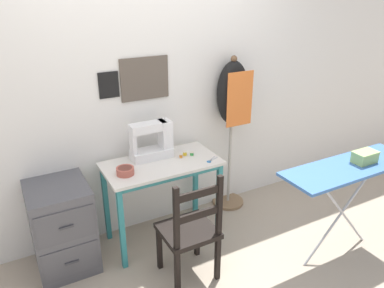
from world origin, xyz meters
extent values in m
plane|color=tan|center=(0.00, 0.00, 0.00)|extent=(14.00, 14.00, 0.00)
cube|color=silver|center=(0.00, 0.57, 1.27)|extent=(10.00, 0.05, 2.55)
cube|color=brown|center=(0.00, 0.54, 1.39)|extent=(0.42, 0.02, 0.35)
cube|color=black|center=(-0.31, 0.54, 1.37)|extent=(0.16, 0.01, 0.21)
cube|color=silver|center=(0.00, 0.25, 0.73)|extent=(0.96, 0.51, 0.02)
cube|color=teal|center=(0.00, 0.04, 0.70)|extent=(0.88, 0.03, 0.04)
cube|color=teal|center=(-0.44, 0.04, 0.36)|extent=(0.04, 0.04, 0.72)
cube|color=teal|center=(0.44, 0.04, 0.36)|extent=(0.04, 0.04, 0.72)
cube|color=teal|center=(-0.44, 0.47, 0.36)|extent=(0.04, 0.04, 0.72)
cube|color=teal|center=(0.44, 0.47, 0.36)|extent=(0.04, 0.04, 0.72)
cube|color=white|center=(-0.03, 0.37, 0.78)|extent=(0.35, 0.16, 0.08)
cube|color=white|center=(0.10, 0.37, 0.94)|extent=(0.09, 0.14, 0.24)
cube|color=white|center=(-0.06, 0.37, 1.03)|extent=(0.31, 0.12, 0.07)
cube|color=white|center=(-0.19, 0.37, 0.91)|extent=(0.04, 0.09, 0.17)
cylinder|color=#B22D2D|center=(0.15, 0.37, 0.94)|extent=(0.02, 0.06, 0.06)
cylinder|color=#99999E|center=(0.10, 0.37, 1.07)|extent=(0.01, 0.01, 0.02)
cylinder|color=#B25647|center=(-0.33, 0.19, 0.77)|extent=(0.14, 0.14, 0.06)
cylinder|color=brown|center=(-0.33, 0.19, 0.80)|extent=(0.11, 0.11, 0.01)
cube|color=silver|center=(0.41, 0.11, 0.75)|extent=(0.09, 0.07, 0.00)
cube|color=silver|center=(0.41, 0.10, 0.75)|extent=(0.10, 0.05, 0.00)
torus|color=#2870B7|center=(0.35, 0.07, 0.75)|extent=(0.03, 0.03, 0.01)
torus|color=#2870B7|center=(0.35, 0.07, 0.75)|extent=(0.03, 0.03, 0.01)
cylinder|color=orange|center=(0.18, 0.26, 0.76)|extent=(0.03, 0.03, 0.03)
cylinder|color=beige|center=(0.18, 0.26, 0.78)|extent=(0.03, 0.03, 0.00)
cylinder|color=beige|center=(0.18, 0.26, 0.75)|extent=(0.03, 0.03, 0.00)
cylinder|color=yellow|center=(0.23, 0.28, 0.76)|extent=(0.03, 0.03, 0.04)
cylinder|color=beige|center=(0.23, 0.28, 0.78)|extent=(0.04, 0.04, 0.00)
cylinder|color=beige|center=(0.23, 0.28, 0.75)|extent=(0.04, 0.04, 0.00)
cylinder|color=green|center=(0.29, 0.25, 0.76)|extent=(0.03, 0.03, 0.03)
cylinder|color=beige|center=(0.29, 0.25, 0.78)|extent=(0.04, 0.04, 0.00)
cylinder|color=beige|center=(0.29, 0.25, 0.75)|extent=(0.04, 0.04, 0.00)
cube|color=black|center=(-0.03, -0.27, 0.40)|extent=(0.40, 0.38, 0.04)
cube|color=black|center=(-0.20, -0.11, 0.19)|extent=(0.04, 0.04, 0.38)
cube|color=black|center=(0.14, -0.11, 0.19)|extent=(0.04, 0.04, 0.38)
cube|color=black|center=(-0.20, -0.43, 0.19)|extent=(0.04, 0.04, 0.38)
cube|color=black|center=(0.14, -0.43, 0.19)|extent=(0.04, 0.04, 0.38)
cube|color=black|center=(-0.20, -0.43, 0.66)|extent=(0.04, 0.04, 0.48)
cube|color=black|center=(0.14, -0.43, 0.66)|extent=(0.04, 0.04, 0.48)
cube|color=black|center=(-0.03, -0.43, 0.80)|extent=(0.34, 0.02, 0.06)
cube|color=black|center=(-0.03, -0.43, 0.64)|extent=(0.34, 0.02, 0.06)
cube|color=#4C4C51|center=(-0.84, 0.30, 0.36)|extent=(0.45, 0.49, 0.72)
cube|color=#46464B|center=(-0.84, 0.05, 0.52)|extent=(0.41, 0.01, 0.26)
cube|color=#333338|center=(-0.84, 0.04, 0.52)|extent=(0.10, 0.01, 0.02)
cube|color=#46464B|center=(-0.84, 0.05, 0.20)|extent=(0.41, 0.01, 0.26)
cube|color=#333338|center=(-0.84, 0.04, 0.20)|extent=(0.10, 0.01, 0.02)
cylinder|color=#846647|center=(0.82, 0.45, 0.01)|extent=(0.32, 0.32, 0.03)
cylinder|color=#ADA89E|center=(0.82, 0.45, 0.50)|extent=(0.03, 0.03, 0.94)
ellipsoid|color=black|center=(0.82, 0.45, 1.18)|extent=(0.32, 0.23, 0.60)
sphere|color=brown|center=(0.82, 0.45, 1.50)|extent=(0.06, 0.06, 0.06)
cube|color=orange|center=(0.82, 0.33, 1.15)|extent=(0.27, 0.01, 0.50)
cube|color=#3D6BAD|center=(1.19, -0.64, 0.81)|extent=(1.16, 0.36, 0.02)
cylinder|color=#B7B7BC|center=(1.19, -0.64, 0.40)|extent=(0.71, 0.02, 0.81)
cylinder|color=#B7B7BC|center=(1.19, -0.64, 0.40)|extent=(0.71, 0.02, 0.81)
cube|color=#8EB266|center=(1.33, -0.65, 0.87)|extent=(0.19, 0.12, 0.08)
cube|color=#9DC470|center=(1.33, -0.65, 0.91)|extent=(0.19, 0.12, 0.01)
camera|label=1|loc=(-1.11, -2.33, 2.11)|focal=35.00mm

